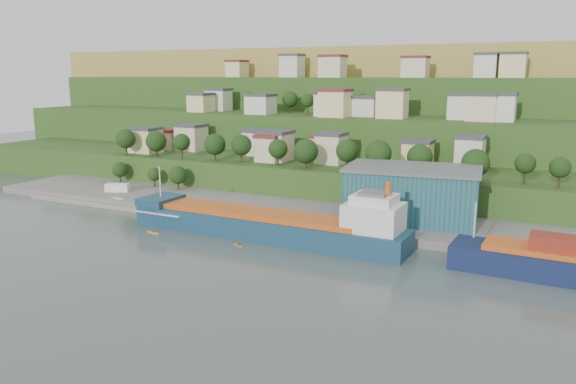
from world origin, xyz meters
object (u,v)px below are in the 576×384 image
Objects in this scene: cargo_ship_near at (273,227)px; caravan at (117,189)px; kayak_orange at (238,245)px; warehouse at (412,193)px.

caravan is at bearing 166.01° from cargo_ship_near.
cargo_ship_near is 9.69m from kayak_orange.
warehouse reaches higher than caravan.
warehouse is 43.77m from kayak_orange.
caravan is (-86.70, -6.04, -5.64)m from warehouse.
kayak_orange is (57.14, -25.18, -2.57)m from caravan.
cargo_ship_near reaches higher than caravan.
warehouse is at bearing 69.83° from kayak_orange.
cargo_ship_near is 2.01× the size of warehouse.
warehouse is (25.50, 22.78, 5.72)m from cargo_ship_near.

